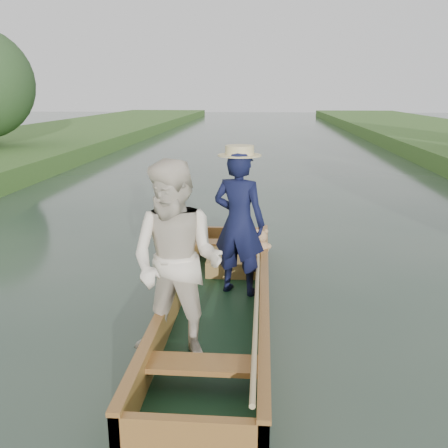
{
  "coord_description": "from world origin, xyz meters",
  "views": [
    {
      "loc": [
        0.47,
        -5.35,
        2.54
      ],
      "look_at": [
        0.0,
        0.6,
        0.95
      ],
      "focal_mm": 40.0,
      "sensor_mm": 36.0,
      "label": 1
    }
  ],
  "objects": [
    {
      "name": "ground",
      "position": [
        0.0,
        0.0,
        0.0
      ],
      "size": [
        120.0,
        120.0,
        0.0
      ],
      "primitive_type": "plane",
      "color": "#283D30",
      "rests_on": "ground"
    },
    {
      "name": "punt",
      "position": [
        -0.08,
        -0.28,
        0.71
      ],
      "size": [
        1.45,
        5.0,
        1.97
      ],
      "color": "black",
      "rests_on": "ground"
    },
    {
      "name": "trees_far",
      "position": [
        0.35,
        8.56,
        2.67
      ],
      "size": [
        23.19,
        13.28,
        4.75
      ],
      "color": "#47331E",
      "rests_on": "ground"
    }
  ]
}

